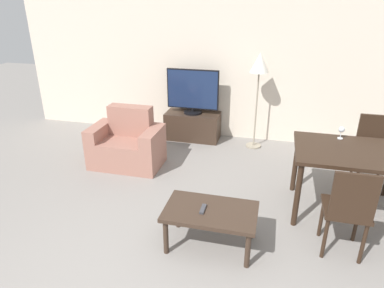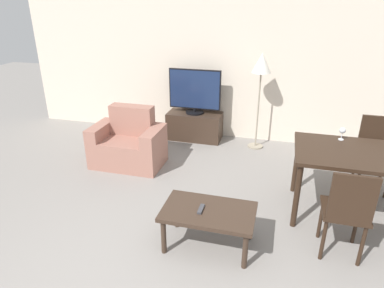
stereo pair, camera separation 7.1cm
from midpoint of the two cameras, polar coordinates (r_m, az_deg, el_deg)
The scene contains 11 objects.
wall_back at distance 5.65m, azimuth 8.27°, elevation 14.08°, with size 7.48×0.06×2.70m.
armchair at distance 4.96m, azimuth -10.11°, elevation -0.09°, with size 0.99×0.62×0.82m.
tv_stand at distance 5.79m, azimuth 0.80°, elevation 3.03°, with size 0.90×0.43×0.46m.
tv at distance 5.61m, azimuth 0.83°, elevation 8.71°, with size 0.85×0.30×0.73m.
coffee_table at distance 3.30m, azimuth 3.40°, elevation -11.70°, with size 0.87×0.53×0.41m.
dining_table at distance 4.00m, azimuth 27.47°, elevation -2.48°, with size 1.44×0.86×0.77m.
dining_chair_near at distance 3.38m, azimuth 24.99°, elevation -9.89°, with size 0.40×0.40×0.91m.
dining_chair_far at distance 4.78m, azimuth 28.48°, elevation -0.80°, with size 0.40×0.40×0.91m.
floor_lamp at distance 5.27m, azimuth 11.87°, elevation 12.12°, with size 0.28×0.28×1.49m.
remote_primary at distance 3.26m, azimuth 2.13°, elevation -10.78°, with size 0.04×0.15×0.02m.
wine_glass_center at distance 4.17m, azimuth 24.23°, elevation 1.95°, with size 0.07×0.07×0.15m.
Camera 2 is at (0.72, -1.61, 2.25)m, focal length 32.00 mm.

